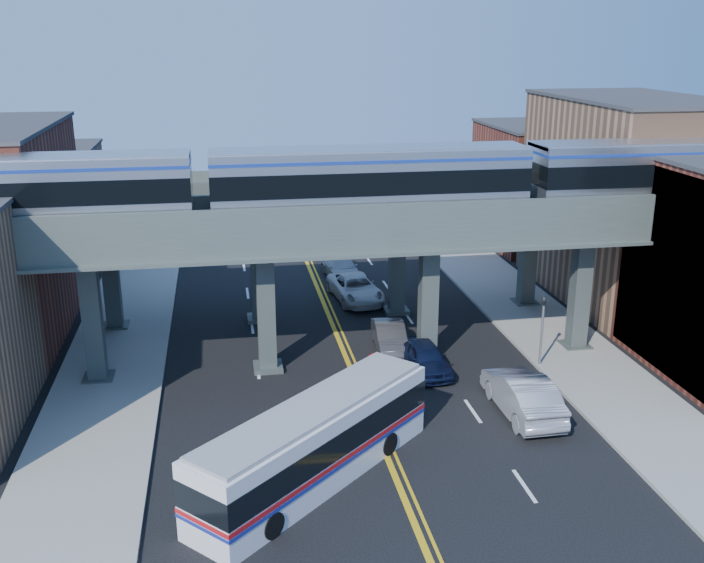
{
  "coord_description": "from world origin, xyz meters",
  "views": [
    {
      "loc": [
        -5.86,
        -27.49,
        15.7
      ],
      "look_at": [
        0.03,
        7.13,
        4.57
      ],
      "focal_mm": 40.0,
      "sensor_mm": 36.0,
      "label": 1
    }
  ],
  "objects_px": {
    "car_lane_a": "(425,357)",
    "car_lane_d": "(341,268)",
    "transit_train": "(370,180)",
    "car_parked_curb": "(522,394)",
    "car_lane_b": "(390,337)",
    "car_lane_c": "(355,288)",
    "transit_bus": "(315,444)",
    "traffic_signal": "(542,323)",
    "stop_sign": "(374,372)"
  },
  "relations": [
    {
      "from": "car_lane_a",
      "to": "car_lane_d",
      "type": "relative_size",
      "value": 0.87
    },
    {
      "from": "transit_train",
      "to": "car_parked_curb",
      "type": "xyz_separation_m",
      "value": [
        5.48,
        -6.53,
        -8.3
      ]
    },
    {
      "from": "car_parked_curb",
      "to": "car_lane_a",
      "type": "bearing_deg",
      "value": -60.1
    },
    {
      "from": "car_lane_b",
      "to": "car_parked_curb",
      "type": "relative_size",
      "value": 0.79
    },
    {
      "from": "car_lane_b",
      "to": "car_lane_d",
      "type": "height_order",
      "value": "car_lane_b"
    },
    {
      "from": "transit_train",
      "to": "car_lane_c",
      "type": "xyz_separation_m",
      "value": [
        1.01,
        9.58,
        -8.45
      ]
    },
    {
      "from": "transit_bus",
      "to": "car_lane_a",
      "type": "xyz_separation_m",
      "value": [
        6.47,
        8.73,
        -0.74
      ]
    },
    {
      "from": "transit_train",
      "to": "car_lane_c",
      "type": "height_order",
      "value": "transit_train"
    },
    {
      "from": "car_lane_b",
      "to": "car_lane_d",
      "type": "distance_m",
      "value": 12.88
    },
    {
      "from": "traffic_signal",
      "to": "car_parked_curb",
      "type": "xyz_separation_m",
      "value": [
        -2.7,
        -4.53,
        -1.39
      ]
    },
    {
      "from": "transit_bus",
      "to": "car_lane_a",
      "type": "bearing_deg",
      "value": 10.19
    },
    {
      "from": "transit_train",
      "to": "traffic_signal",
      "type": "bearing_deg",
      "value": -13.73
    },
    {
      "from": "transit_bus",
      "to": "stop_sign",
      "type": "bearing_deg",
      "value": 15.04
    },
    {
      "from": "stop_sign",
      "to": "car_lane_d",
      "type": "distance_m",
      "value": 19.33
    },
    {
      "from": "traffic_signal",
      "to": "car_lane_c",
      "type": "height_order",
      "value": "traffic_signal"
    },
    {
      "from": "transit_train",
      "to": "traffic_signal",
      "type": "relative_size",
      "value": 11.14
    },
    {
      "from": "car_lane_d",
      "to": "stop_sign",
      "type": "bearing_deg",
      "value": -99.9
    },
    {
      "from": "transit_train",
      "to": "car_lane_d",
      "type": "xyz_separation_m",
      "value": [
        0.84,
        14.24,
        -8.49
      ]
    },
    {
      "from": "car_lane_a",
      "to": "car_lane_d",
      "type": "bearing_deg",
      "value": 91.14
    },
    {
      "from": "transit_train",
      "to": "car_lane_c",
      "type": "distance_m",
      "value": 12.82
    },
    {
      "from": "traffic_signal",
      "to": "car_lane_b",
      "type": "distance_m",
      "value": 7.75
    },
    {
      "from": "transit_train",
      "to": "stop_sign",
      "type": "xyz_separation_m",
      "value": [
        -0.72,
        -5.0,
        -7.45
      ]
    },
    {
      "from": "car_parked_curb",
      "to": "traffic_signal",
      "type": "bearing_deg",
      "value": -121.65
    },
    {
      "from": "stop_sign",
      "to": "car_parked_curb",
      "type": "distance_m",
      "value": 6.44
    },
    {
      "from": "stop_sign",
      "to": "transit_bus",
      "type": "relative_size",
      "value": 0.27
    },
    {
      "from": "traffic_signal",
      "to": "car_lane_a",
      "type": "bearing_deg",
      "value": 175.26
    },
    {
      "from": "stop_sign",
      "to": "car_lane_c",
      "type": "distance_m",
      "value": 14.72
    },
    {
      "from": "traffic_signal",
      "to": "car_lane_c",
      "type": "relative_size",
      "value": 0.75
    },
    {
      "from": "car_lane_a",
      "to": "car_lane_d",
      "type": "distance_m",
      "value": 15.85
    },
    {
      "from": "car_lane_d",
      "to": "car_parked_curb",
      "type": "height_order",
      "value": "car_parked_curb"
    },
    {
      "from": "car_lane_a",
      "to": "car_lane_b",
      "type": "height_order",
      "value": "car_lane_a"
    },
    {
      "from": "stop_sign",
      "to": "traffic_signal",
      "type": "distance_m",
      "value": 9.41
    },
    {
      "from": "stop_sign",
      "to": "car_lane_a",
      "type": "distance_m",
      "value": 4.85
    },
    {
      "from": "car_lane_b",
      "to": "stop_sign",
      "type": "bearing_deg",
      "value": -104.11
    },
    {
      "from": "stop_sign",
      "to": "car_lane_b",
      "type": "distance_m",
      "value": 6.78
    },
    {
      "from": "transit_bus",
      "to": "car_lane_c",
      "type": "xyz_separation_m",
      "value": [
        4.97,
        19.84,
        -0.71
      ]
    },
    {
      "from": "transit_bus",
      "to": "car_lane_b",
      "type": "distance_m",
      "value": 12.82
    },
    {
      "from": "transit_train",
      "to": "car_lane_b",
      "type": "height_order",
      "value": "transit_train"
    },
    {
      "from": "car_lane_a",
      "to": "car_lane_c",
      "type": "height_order",
      "value": "car_lane_c"
    },
    {
      "from": "transit_bus",
      "to": "car_lane_c",
      "type": "relative_size",
      "value": 1.8
    },
    {
      "from": "transit_train",
      "to": "car_lane_b",
      "type": "bearing_deg",
      "value": 44.66
    },
    {
      "from": "transit_train",
      "to": "transit_bus",
      "type": "distance_m",
      "value": 13.45
    },
    {
      "from": "car_lane_d",
      "to": "car_parked_curb",
      "type": "relative_size",
      "value": 0.89
    },
    {
      "from": "car_lane_b",
      "to": "car_parked_curb",
      "type": "distance_m",
      "value": 8.9
    },
    {
      "from": "transit_bus",
      "to": "car_lane_b",
      "type": "bearing_deg",
      "value": 22.03
    },
    {
      "from": "car_lane_a",
      "to": "car_lane_c",
      "type": "bearing_deg",
      "value": 92.81
    },
    {
      "from": "transit_train",
      "to": "traffic_signal",
      "type": "xyz_separation_m",
      "value": [
        8.18,
        -2.0,
        -6.9
      ]
    },
    {
      "from": "car_lane_b",
      "to": "transit_train",
      "type": "bearing_deg",
      "value": -131.19
    },
    {
      "from": "transit_train",
      "to": "transit_bus",
      "type": "height_order",
      "value": "transit_train"
    },
    {
      "from": "transit_bus",
      "to": "car_parked_curb",
      "type": "bearing_deg",
      "value": -21.75
    }
  ]
}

